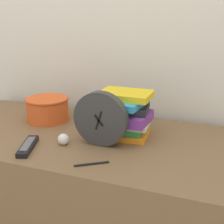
{
  "coord_description": "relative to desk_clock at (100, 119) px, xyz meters",
  "views": [
    {
      "loc": [
        0.61,
        -0.81,
        1.25
      ],
      "look_at": [
        0.17,
        0.34,
        0.84
      ],
      "focal_mm": 50.0,
      "sensor_mm": 36.0,
      "label": 1
    }
  ],
  "objects": [
    {
      "name": "wall_back",
      "position": [
        -0.14,
        0.47,
        0.37
      ],
      "size": [
        6.0,
        0.04,
        2.4
      ],
      "color": "silver",
      "rests_on": "ground_plane"
    },
    {
      "name": "desk",
      "position": [
        -0.14,
        0.07,
        -0.47
      ],
      "size": [
        1.4,
        0.67,
        0.72
      ],
      "color": "brown",
      "rests_on": "ground_plane"
    },
    {
      "name": "desk_clock",
      "position": [
        0.0,
        0.0,
        0.0
      ],
      "size": [
        0.22,
        0.04,
        0.22
      ],
      "color": "#333333",
      "rests_on": "desk"
    },
    {
      "name": "book_stack",
      "position": [
        0.05,
        0.13,
        -0.01
      ],
      "size": [
        0.24,
        0.21,
        0.19
      ],
      "color": "orange",
      "rests_on": "desk"
    },
    {
      "name": "basket",
      "position": [
        -0.37,
        0.19,
        -0.05
      ],
      "size": [
        0.21,
        0.21,
        0.11
      ],
      "color": "#E05623",
      "rests_on": "desk"
    },
    {
      "name": "tv_remote",
      "position": [
        -0.26,
        -0.14,
        -0.1
      ],
      "size": [
        0.1,
        0.19,
        0.02
      ],
      "color": "black",
      "rests_on": "desk"
    },
    {
      "name": "crumpled_paper_ball",
      "position": [
        -0.14,
        -0.05,
        -0.09
      ],
      "size": [
        0.05,
        0.05,
        0.05
      ],
      "color": "white",
      "rests_on": "desk"
    },
    {
      "name": "pen",
      "position": [
        0.04,
        -0.17,
        -0.11
      ],
      "size": [
        0.11,
        0.08,
        0.01
      ],
      "color": "black",
      "rests_on": "desk"
    }
  ]
}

